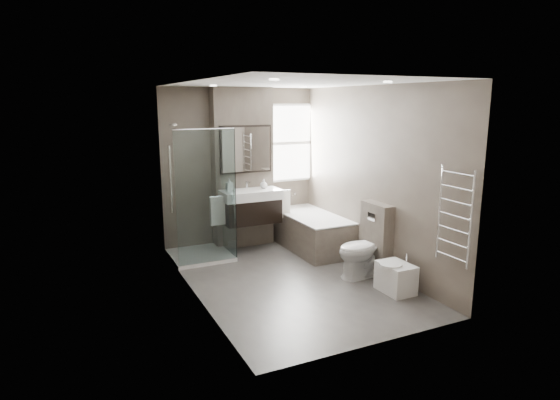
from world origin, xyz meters
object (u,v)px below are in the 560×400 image
bathtub (311,230)px  toilet (364,249)px  bidet (396,277)px  vanity (251,206)px

bathtub → toilet: 1.42m
bathtub → bidet: 2.04m
vanity → bathtub: vanity is taller
bathtub → toilet: toilet is taller
bathtub → bidet: bearing=-87.5°
toilet → bidet: size_ratio=1.61×
vanity → bidet: 2.63m
vanity → toilet: (0.97, -1.74, -0.35)m
bathtub → toilet: (0.05, -1.42, 0.08)m
toilet → bidet: (0.04, -0.62, -0.20)m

